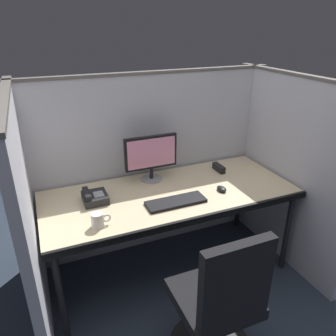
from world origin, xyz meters
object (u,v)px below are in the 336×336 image
Objects in this scene: office_chair at (217,317)px; computer_mouse at (222,189)px; red_stapler at (219,168)px; desk_phone at (94,197)px; coffee_mug at (98,220)px; desk at (171,199)px; keyboard_main at (176,202)px; monitor_center at (151,155)px.

computer_mouse is (0.44, 0.72, 0.39)m from office_chair.
red_stapler is 1.10m from desk_phone.
coffee_mug is (-1.13, -0.43, 0.02)m from red_stapler.
office_chair reaches higher than coffee_mug.
computer_mouse is 0.51× the size of desk_phone.
keyboard_main is at bearing -100.92° from desk.
monitor_center is 0.63m from red_stapler.
coffee_mug is (-0.54, -0.50, -0.17)m from monitor_center.
office_chair is at bearing -121.39° from computer_mouse.
red_stapler is 1.19× the size of coffee_mug.
computer_mouse is 0.64× the size of red_stapler.
monitor_center is at bearing 84.98° from office_chair.
keyboard_main is at bearing -175.10° from computer_mouse.
office_chair is 1.26m from monitor_center.
keyboard_main reaches higher than desk.
coffee_mug reaches higher than computer_mouse.
monitor_center is 0.47m from keyboard_main.
computer_mouse reaches higher than keyboard_main.
monitor_center reaches higher than computer_mouse.
monitor_center is 2.26× the size of desk_phone.
monitor_center reaches higher than desk.
desk_phone is at bearing 154.69° from keyboard_main.
coffee_mug is at bearing -159.19° from desk.
desk is 0.39m from computer_mouse.
coffee_mug is (-0.57, -0.07, 0.04)m from keyboard_main.
computer_mouse is (0.40, 0.03, 0.01)m from keyboard_main.
coffee_mug reaches higher than red_stapler.
office_chair is at bearing -62.70° from desk_phone.
monitor_center is (-0.06, 0.27, 0.27)m from desk.
coffee_mug reaches higher than desk.
coffee_mug is at bearing -96.83° from desk_phone.
keyboard_main is 0.59m from desk_phone.
keyboard_main is 0.67m from red_stapler.
office_chair is 7.74× the size of coffee_mug.
red_stapler reaches higher than desk.
desk_phone is (-0.53, 0.25, 0.02)m from keyboard_main.
computer_mouse is at bearing 54.41° from office_chair.
red_stapler is at bearing 20.94° from coffee_mug.
desk_phone is at bearing 166.86° from computer_mouse.
coffee_mug is (-0.96, -0.11, 0.03)m from computer_mouse.
desk is at bearing 20.81° from coffee_mug.
computer_mouse is 0.76× the size of coffee_mug.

